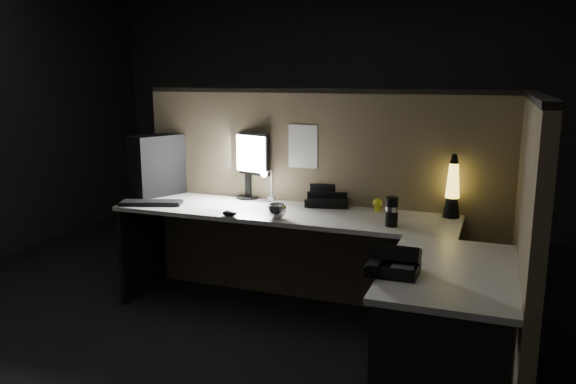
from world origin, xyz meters
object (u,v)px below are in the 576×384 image
(pc_tower, at_px, (160,165))
(lava_lamp, at_px, (452,191))
(keyboard, at_px, (151,203))
(desk_phone, at_px, (393,262))
(monitor, at_px, (248,159))

(pc_tower, height_order, lava_lamp, pc_tower)
(keyboard, xyz_separation_m, lava_lamp, (2.00, 0.37, 0.16))
(pc_tower, relative_size, desk_phone, 1.89)
(monitor, distance_m, desk_phone, 1.81)
(keyboard, bearing_deg, monitor, 19.24)
(keyboard, bearing_deg, desk_phone, -43.30)
(keyboard, relative_size, desk_phone, 1.78)
(desk_phone, bearing_deg, monitor, 136.07)
(pc_tower, height_order, desk_phone, pc_tower)
(keyboard, xyz_separation_m, desk_phone, (1.84, -0.80, 0.04))
(desk_phone, bearing_deg, lava_lamp, 82.01)
(monitor, relative_size, lava_lamp, 1.20)
(monitor, bearing_deg, lava_lamp, 13.04)
(pc_tower, distance_m, lava_lamp, 2.14)
(pc_tower, distance_m, desk_phone, 2.28)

